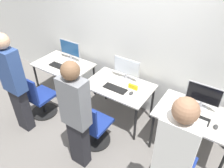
% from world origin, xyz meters
% --- Properties ---
extents(ground_plane, '(20.00, 20.00, 0.00)m').
position_xyz_m(ground_plane, '(0.00, 0.00, 0.00)').
color(ground_plane, slate).
extents(wall_back, '(12.00, 0.05, 2.80)m').
position_xyz_m(wall_back, '(0.00, 0.85, 1.40)').
color(wall_back, silver).
rests_on(wall_back, ground_plane).
extents(desk_left, '(1.10, 0.72, 0.72)m').
position_xyz_m(desk_left, '(-1.28, 0.36, 0.64)').
color(desk_left, '#BCB7AD').
rests_on(desk_left, ground_plane).
extents(monitor_left, '(0.48, 0.20, 0.39)m').
position_xyz_m(monitor_left, '(-1.28, 0.59, 0.93)').
color(monitor_left, '#B2B2B7').
rests_on(monitor_left, desk_left).
extents(keyboard_left, '(0.40, 0.15, 0.02)m').
position_xyz_m(keyboard_left, '(-1.28, 0.25, 0.73)').
color(keyboard_left, black).
rests_on(keyboard_left, desk_left).
extents(mouse_left, '(0.06, 0.09, 0.03)m').
position_xyz_m(mouse_left, '(-0.99, 0.24, 0.73)').
color(mouse_left, '#333333').
rests_on(mouse_left, desk_left).
extents(office_chair_left, '(0.48, 0.48, 0.87)m').
position_xyz_m(office_chair_left, '(-1.23, -0.36, 0.35)').
color(office_chair_left, black).
rests_on(office_chair_left, ground_plane).
extents(person_left, '(0.36, 0.23, 1.72)m').
position_xyz_m(person_left, '(-1.21, -0.73, 0.95)').
color(person_left, '#232328').
rests_on(person_left, ground_plane).
extents(desk_center, '(1.10, 0.72, 0.72)m').
position_xyz_m(desk_center, '(0.00, 0.36, 0.64)').
color(desk_center, '#BCB7AD').
rests_on(desk_center, ground_plane).
extents(monitor_center, '(0.48, 0.20, 0.39)m').
position_xyz_m(monitor_center, '(0.00, 0.58, 0.93)').
color(monitor_center, '#B2B2B7').
rests_on(monitor_center, desk_center).
extents(keyboard_center, '(0.40, 0.15, 0.02)m').
position_xyz_m(keyboard_center, '(0.00, 0.24, 0.73)').
color(keyboard_center, black).
rests_on(keyboard_center, desk_center).
extents(mouse_center, '(0.06, 0.09, 0.03)m').
position_xyz_m(mouse_center, '(0.28, 0.26, 0.73)').
color(mouse_center, '#333333').
rests_on(mouse_center, desk_center).
extents(office_chair_center, '(0.48, 0.48, 0.87)m').
position_xyz_m(office_chair_center, '(-0.01, -0.37, 0.35)').
color(office_chair_center, black).
rests_on(office_chair_center, ground_plane).
extents(person_center, '(0.36, 0.22, 1.68)m').
position_xyz_m(person_center, '(0.04, -0.74, 0.92)').
color(person_center, '#232328').
rests_on(person_center, ground_plane).
extents(desk_right, '(1.10, 0.72, 0.72)m').
position_xyz_m(desk_right, '(1.28, 0.36, 0.64)').
color(desk_right, '#BCB7AD').
rests_on(desk_right, ground_plane).
extents(monitor_right, '(0.48, 0.20, 0.39)m').
position_xyz_m(monitor_right, '(1.28, 0.53, 0.93)').
color(monitor_right, '#B2B2B7').
rests_on(monitor_right, desk_right).
extents(keyboard_right, '(0.40, 0.15, 0.02)m').
position_xyz_m(keyboard_right, '(1.28, 0.27, 0.73)').
color(keyboard_right, black).
rests_on(keyboard_right, desk_right).
extents(mouse_right, '(0.06, 0.09, 0.03)m').
position_xyz_m(mouse_right, '(1.56, 0.24, 0.73)').
color(mouse_right, '#333333').
rests_on(mouse_right, desk_right).
extents(person_right, '(0.36, 0.23, 1.74)m').
position_xyz_m(person_right, '(1.30, -0.74, 0.96)').
color(person_right, '#232328').
rests_on(person_right, ground_plane).
extents(placard_center, '(0.16, 0.03, 0.08)m').
position_xyz_m(placard_center, '(0.24, 0.40, 0.76)').
color(placard_center, yellow).
rests_on(placard_center, desk_center).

